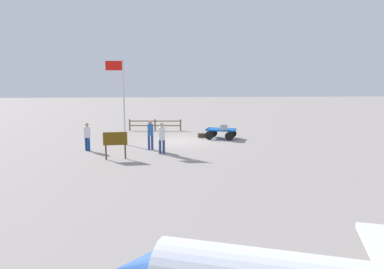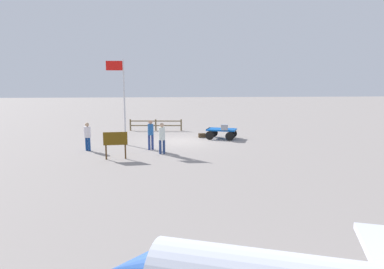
{
  "view_description": "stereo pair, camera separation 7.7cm",
  "coord_description": "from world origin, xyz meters",
  "px_view_note": "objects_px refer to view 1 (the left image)",
  "views": [
    {
      "loc": [
        1.11,
        22.39,
        3.97
      ],
      "look_at": [
        -0.24,
        6.0,
        1.38
      ],
      "focal_mm": 32.36,
      "sensor_mm": 36.0,
      "label": 1
    },
    {
      "loc": [
        1.03,
        22.39,
        3.97
      ],
      "look_at": [
        -0.24,
        6.0,
        1.38
      ],
      "focal_mm": 32.36,
      "sensor_mm": 36.0,
      "label": 2
    }
  ],
  "objects_px": {
    "worker_trailing": "(150,133)",
    "signboard": "(115,141)",
    "worker_supervisor": "(87,134)",
    "flagpole": "(122,94)",
    "luggage_cart": "(221,131)",
    "suitcase_navy": "(201,135)",
    "suitcase_dark": "(224,127)",
    "worker_lead": "(162,136)"
  },
  "relations": [
    {
      "from": "suitcase_dark",
      "to": "flagpole",
      "type": "relative_size",
      "value": 0.1
    },
    {
      "from": "luggage_cart",
      "to": "suitcase_dark",
      "type": "relative_size",
      "value": 4.45
    },
    {
      "from": "suitcase_navy",
      "to": "worker_supervisor",
      "type": "height_order",
      "value": "worker_supervisor"
    },
    {
      "from": "suitcase_navy",
      "to": "worker_lead",
      "type": "relative_size",
      "value": 0.3
    },
    {
      "from": "flagpole",
      "to": "suitcase_dark",
      "type": "bearing_deg",
      "value": -169.54
    },
    {
      "from": "signboard",
      "to": "suitcase_dark",
      "type": "bearing_deg",
      "value": -141.19
    },
    {
      "from": "flagpole",
      "to": "worker_supervisor",
      "type": "bearing_deg",
      "value": 43.25
    },
    {
      "from": "luggage_cart",
      "to": "suitcase_navy",
      "type": "height_order",
      "value": "luggage_cart"
    },
    {
      "from": "suitcase_dark",
      "to": "worker_lead",
      "type": "height_order",
      "value": "worker_lead"
    },
    {
      "from": "worker_lead",
      "to": "worker_supervisor",
      "type": "relative_size",
      "value": 1.06
    },
    {
      "from": "signboard",
      "to": "worker_supervisor",
      "type": "bearing_deg",
      "value": -50.65
    },
    {
      "from": "worker_trailing",
      "to": "suitcase_dark",
      "type": "bearing_deg",
      "value": -148.66
    },
    {
      "from": "luggage_cart",
      "to": "worker_lead",
      "type": "bearing_deg",
      "value": 49.42
    },
    {
      "from": "flagpole",
      "to": "luggage_cart",
      "type": "bearing_deg",
      "value": -164.36
    },
    {
      "from": "luggage_cart",
      "to": "worker_lead",
      "type": "distance_m",
      "value": 6.18
    },
    {
      "from": "luggage_cart",
      "to": "worker_supervisor",
      "type": "distance_m",
      "value": 8.94
    },
    {
      "from": "worker_lead",
      "to": "suitcase_dark",
      "type": "bearing_deg",
      "value": -135.27
    },
    {
      "from": "suitcase_navy",
      "to": "signboard",
      "type": "xyz_separation_m",
      "value": [
        5.07,
        6.39,
        0.8
      ]
    },
    {
      "from": "worker_trailing",
      "to": "flagpole",
      "type": "relative_size",
      "value": 0.33
    },
    {
      "from": "suitcase_navy",
      "to": "suitcase_dark",
      "type": "bearing_deg",
      "value": 139.29
    },
    {
      "from": "worker_trailing",
      "to": "worker_supervisor",
      "type": "bearing_deg",
      "value": -0.19
    },
    {
      "from": "flagpole",
      "to": "suitcase_navy",
      "type": "bearing_deg",
      "value": -155.04
    },
    {
      "from": "luggage_cart",
      "to": "worker_lead",
      "type": "height_order",
      "value": "worker_lead"
    },
    {
      "from": "flagpole",
      "to": "worker_trailing",
      "type": "bearing_deg",
      "value": 136.06
    },
    {
      "from": "suitcase_navy",
      "to": "flagpole",
      "type": "xyz_separation_m",
      "value": [
        5.16,
        2.4,
        3.0
      ]
    },
    {
      "from": "luggage_cart",
      "to": "flagpole",
      "type": "relative_size",
      "value": 0.44
    },
    {
      "from": "suitcase_navy",
      "to": "signboard",
      "type": "height_order",
      "value": "signboard"
    },
    {
      "from": "worker_trailing",
      "to": "worker_supervisor",
      "type": "height_order",
      "value": "worker_trailing"
    },
    {
      "from": "luggage_cart",
      "to": "flagpole",
      "type": "distance_m",
      "value": 7.18
    },
    {
      "from": "suitcase_dark",
      "to": "worker_supervisor",
      "type": "xyz_separation_m",
      "value": [
        8.34,
        2.9,
        0.08
      ]
    },
    {
      "from": "luggage_cart",
      "to": "suitcase_navy",
      "type": "xyz_separation_m",
      "value": [
        1.27,
        -0.6,
        -0.35
      ]
    },
    {
      "from": "worker_trailing",
      "to": "worker_supervisor",
      "type": "distance_m",
      "value": 3.56
    },
    {
      "from": "luggage_cart",
      "to": "worker_supervisor",
      "type": "xyz_separation_m",
      "value": [
        8.22,
        3.49,
        0.46
      ]
    },
    {
      "from": "worker_trailing",
      "to": "signboard",
      "type": "relative_size",
      "value": 1.24
    },
    {
      "from": "suitcase_dark",
      "to": "suitcase_navy",
      "type": "bearing_deg",
      "value": -40.71
    },
    {
      "from": "luggage_cart",
      "to": "worker_trailing",
      "type": "height_order",
      "value": "worker_trailing"
    },
    {
      "from": "worker_supervisor",
      "to": "flagpole",
      "type": "distance_m",
      "value": 3.3
    },
    {
      "from": "suitcase_navy",
      "to": "worker_trailing",
      "type": "distance_m",
      "value": 5.39
    },
    {
      "from": "suitcase_dark",
      "to": "worker_supervisor",
      "type": "relative_size",
      "value": 0.32
    },
    {
      "from": "worker_supervisor",
      "to": "signboard",
      "type": "distance_m",
      "value": 2.97
    },
    {
      "from": "luggage_cart",
      "to": "signboard",
      "type": "relative_size",
      "value": 1.65
    },
    {
      "from": "worker_supervisor",
      "to": "suitcase_navy",
      "type": "bearing_deg",
      "value": -149.54
    }
  ]
}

